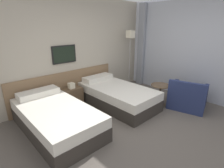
# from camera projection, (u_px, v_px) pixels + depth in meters

# --- Properties ---
(ground_plane) EXTENTS (16.00, 16.00, 0.00)m
(ground_plane) POSITION_uv_depth(u_px,v_px,m) (142.00, 128.00, 3.55)
(ground_plane) COLOR #5B544C
(wall_headboard) EXTENTS (10.00, 0.10, 2.70)m
(wall_headboard) POSITION_uv_depth(u_px,v_px,m) (77.00, 52.00, 4.65)
(wall_headboard) COLOR #B7AD99
(wall_headboard) RESTS_ON ground_plane
(wall_window) EXTENTS (0.21, 4.70, 2.70)m
(wall_window) POSITION_uv_depth(u_px,v_px,m) (201.00, 51.00, 4.62)
(wall_window) COLOR white
(wall_window) RESTS_ON ground_plane
(bed_near_door) EXTENTS (1.08, 2.05, 0.62)m
(bed_near_door) POSITION_uv_depth(u_px,v_px,m) (56.00, 118.00, 3.43)
(bed_near_door) COLOR #332D28
(bed_near_door) RESTS_ON ground_plane
(bed_near_window) EXTENTS (1.08, 2.05, 0.62)m
(bed_near_window) POSITION_uv_depth(u_px,v_px,m) (117.00, 95.00, 4.53)
(bed_near_window) COLOR #332D28
(bed_near_window) RESTS_ON ground_plane
(nightstand) EXTENTS (0.50, 0.34, 0.59)m
(nightstand) POSITION_uv_depth(u_px,v_px,m) (72.00, 96.00, 4.54)
(nightstand) COLOR brown
(nightstand) RESTS_ON ground_plane
(floor_lamp) EXTENTS (0.24, 0.24, 1.83)m
(floor_lamp) POSITION_uv_depth(u_px,v_px,m) (130.00, 42.00, 5.45)
(floor_lamp) COLOR #9E9993
(floor_lamp) RESTS_ON ground_plane
(side_table) EXTENTS (0.48, 0.48, 0.55)m
(side_table) POSITION_uv_depth(u_px,v_px,m) (160.00, 91.00, 4.48)
(side_table) COLOR brown
(side_table) RESTS_ON ground_plane
(armchair) EXTENTS (1.02, 1.02, 0.75)m
(armchair) POSITION_uv_depth(u_px,v_px,m) (187.00, 98.00, 4.39)
(armchair) COLOR navy
(armchair) RESTS_ON ground_plane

